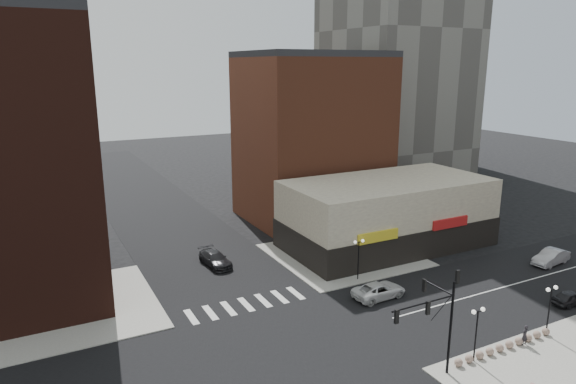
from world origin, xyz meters
TOP-DOWN VIEW (x-y plane):
  - ground at (0.00, 0.00)m, footprint 240.00×240.00m
  - road_ew at (0.00, 0.00)m, footprint 200.00×14.00m
  - road_ns at (0.00, 0.00)m, footprint 14.00×200.00m
  - sidewalk_nw at (-14.50, 14.50)m, footprint 15.00×15.00m
  - sidewalk_ne at (14.50, 14.50)m, footprint 15.00×15.00m
  - building_ne_midrise at (19.00, 29.50)m, footprint 18.00×15.00m
  - building_ne_row at (21.00, 15.00)m, footprint 24.20×12.20m
  - traffic_signal at (7.24, -7.83)m, footprint 5.59×3.09m
  - street_lamp_se_a at (11.00, -8.00)m, footprint 1.22×0.32m
  - street_lamp_se_b at (19.00, -8.00)m, footprint 1.22×0.32m
  - street_lamp_ne at (12.00, 8.00)m, footprint 1.22×0.32m
  - bollard_row at (14.22, -8.00)m, footprint 10.05×0.60m
  - white_suv at (11.44, 3.83)m, footprint 5.35×2.65m
  - dark_sedan_east at (26.00, -5.32)m, footprint 3.87×1.77m
  - silver_sedan at (33.06, 1.83)m, footprint 5.08×2.28m
  - dark_sedan_north at (0.61, 18.32)m, footprint 2.62×5.42m
  - pedestrian at (16.16, -8.18)m, footprint 0.64×0.46m

SIDE VIEW (x-z plane):
  - ground at x=0.00m, z-range 0.00..0.00m
  - road_ew at x=0.00m, z-range 0.00..0.02m
  - road_ns at x=0.00m, z-range 0.00..0.02m
  - sidewalk_nw at x=-14.50m, z-range 0.00..0.12m
  - sidewalk_ne at x=14.50m, z-range 0.00..0.12m
  - bollard_row at x=14.22m, z-range 0.12..0.72m
  - dark_sedan_east at x=26.00m, z-range 0.00..1.29m
  - white_suv at x=11.44m, z-range 0.00..1.46m
  - dark_sedan_north at x=0.61m, z-range 0.00..1.52m
  - silver_sedan at x=33.06m, z-range 0.00..1.62m
  - pedestrian at x=16.16m, z-range 0.12..1.76m
  - street_lamp_se_a at x=11.00m, z-range 1.21..5.37m
  - street_lamp_se_b at x=19.00m, z-range 1.21..5.37m
  - street_lamp_ne at x=12.00m, z-range 1.21..5.37m
  - building_ne_row at x=21.00m, z-range -0.70..7.30m
  - traffic_signal at x=7.24m, z-range 1.07..8.85m
  - building_ne_midrise at x=19.00m, z-range 0.00..22.00m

